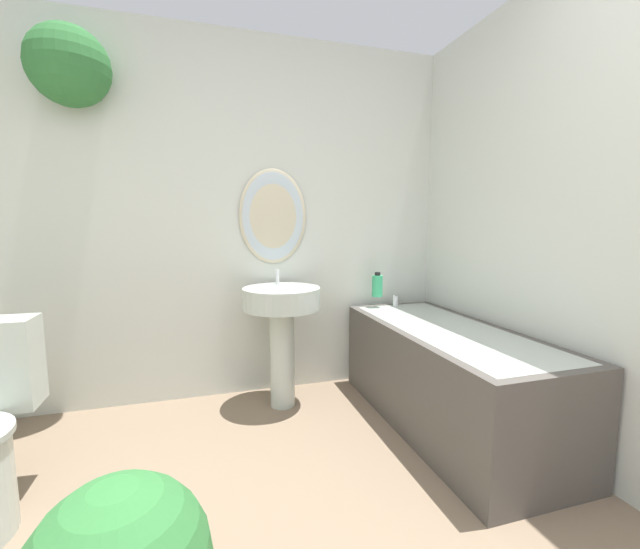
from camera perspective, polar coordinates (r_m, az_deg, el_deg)
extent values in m
cube|color=silver|center=(2.72, -11.45, 7.82)|extent=(2.96, 0.06, 2.40)
ellipsoid|color=beige|center=(2.71, -6.85, 8.40)|extent=(0.46, 0.02, 0.64)
ellipsoid|color=silver|center=(2.70, -6.83, 8.40)|extent=(0.42, 0.01, 0.60)
cylinder|color=#47474C|center=(2.81, -32.85, 26.01)|extent=(0.19, 0.19, 0.11)
sphere|color=#2D6B33|center=(2.78, -32.70, 24.16)|extent=(0.42, 0.42, 0.42)
cube|color=silver|center=(2.26, 32.37, 7.07)|extent=(0.06, 2.50, 2.40)
cylinder|color=#B2BCB2|center=(2.58, -5.50, -11.91)|extent=(0.16, 0.16, 0.64)
cylinder|color=#B2BCB2|center=(2.48, -5.61, -3.45)|extent=(0.49, 0.49, 0.13)
cylinder|color=silver|center=(2.60, -6.21, -0.38)|extent=(0.02, 0.02, 0.10)
cube|color=#4C4742|center=(2.46, 17.96, -13.98)|extent=(0.64, 1.50, 0.57)
cube|color=#B2BCB2|center=(2.38, 18.20, -7.94)|extent=(0.54, 1.40, 0.04)
cylinder|color=silver|center=(2.91, 10.92, -3.82)|extent=(0.04, 0.04, 0.08)
cylinder|color=#38B275|center=(2.84, 8.33, -1.66)|extent=(0.08, 0.08, 0.15)
cylinder|color=black|center=(2.83, 8.36, 0.10)|extent=(0.04, 0.04, 0.02)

